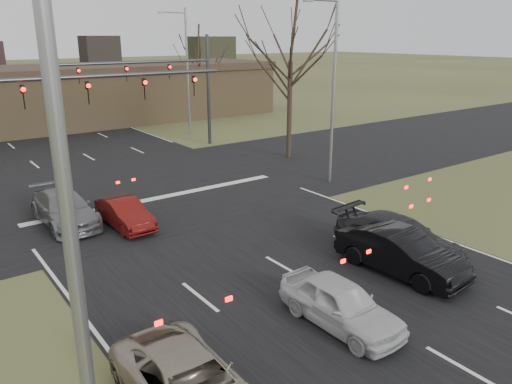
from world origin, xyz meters
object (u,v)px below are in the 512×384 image
(streetlight_right_far, at_px, (185,66))
(car_black_hatch, at_px, (401,252))
(car_white_sedan, at_px, (341,303))
(car_charcoal_sedan, at_px, (400,239))
(car_red_ahead, at_px, (125,213))
(mast_arm_far, at_px, (174,78))
(building, at_px, (56,96))
(mast_arm_near, at_px, (40,106))
(car_grey_ahead, at_px, (64,208))
(streetlight_left, at_px, (88,249))
(streetlight_right_near, at_px, (332,81))

(streetlight_right_far, height_order, car_black_hatch, streetlight_right_far)
(car_white_sedan, bearing_deg, car_charcoal_sedan, 20.05)
(car_charcoal_sedan, bearing_deg, car_red_ahead, 122.83)
(mast_arm_far, xyz_separation_m, streetlight_right_far, (3.14, 4.00, 0.57))
(car_charcoal_sedan, bearing_deg, building, 88.03)
(streetlight_right_far, distance_m, car_black_hatch, 27.77)
(mast_arm_near, distance_m, mast_arm_far, 15.17)
(building, distance_m, car_grey_ahead, 26.85)
(streetlight_right_far, relative_size, car_white_sedan, 2.51)
(car_black_hatch, xyz_separation_m, car_charcoal_sedan, (1.00, 0.83, -0.02))
(car_charcoal_sedan, bearing_deg, streetlight_right_far, 73.25)
(car_grey_ahead, xyz_separation_m, car_red_ahead, (1.98, -1.93, -0.10))
(mast_arm_near, relative_size, car_white_sedan, 3.05)
(streetlight_right_far, relative_size, car_grey_ahead, 2.03)
(streetlight_left, distance_m, streetlight_right_near, 22.52)
(streetlight_right_near, distance_m, car_red_ahead, 12.83)
(streetlight_right_near, distance_m, streetlight_right_far, 17.01)
(car_white_sedan, relative_size, car_black_hatch, 0.85)
(streetlight_left, bearing_deg, streetlight_right_near, 38.43)
(streetlight_right_near, distance_m, car_grey_ahead, 14.79)
(car_charcoal_sedan, xyz_separation_m, car_red_ahead, (-7.00, 8.99, -0.14))
(building, bearing_deg, car_charcoal_sedan, -86.89)
(building, height_order, mast_arm_near, mast_arm_near)
(mast_arm_near, xyz_separation_m, car_red_ahead, (2.23, -2.79, -4.46))
(building, xyz_separation_m, mast_arm_near, (-7.23, -25.00, 2.41))
(streetlight_left, relative_size, car_black_hatch, 2.14)
(building, xyz_separation_m, car_charcoal_sedan, (2.00, -36.77, -1.91))
(car_grey_ahead, bearing_deg, mast_arm_near, 105.94)
(car_charcoal_sedan, bearing_deg, mast_arm_near, 123.01)
(car_charcoal_sedan, xyz_separation_m, car_grey_ahead, (-8.98, 10.92, -0.04))
(building, bearing_deg, car_grey_ahead, -105.11)
(streetlight_right_far, distance_m, car_charcoal_sedan, 26.76)
(building, height_order, car_red_ahead, building)
(mast_arm_far, relative_size, streetlight_right_near, 1.11)
(mast_arm_far, distance_m, streetlight_right_far, 5.12)
(car_black_hatch, bearing_deg, mast_arm_far, 78.09)
(mast_arm_near, bearing_deg, car_red_ahead, -51.34)
(mast_arm_far, relative_size, car_red_ahead, 3.00)
(streetlight_left, bearing_deg, mast_arm_far, 60.94)
(streetlight_right_far, xyz_separation_m, car_red_ahead, (-12.32, -16.79, -4.97))
(car_white_sedan, height_order, car_charcoal_sedan, car_charcoal_sedan)
(car_white_sedan, xyz_separation_m, car_grey_ahead, (-3.94, 12.85, 0.04))
(car_red_ahead, bearing_deg, streetlight_right_near, -3.02)
(building, distance_m, car_black_hatch, 37.67)
(mast_arm_far, height_order, streetlight_left, streetlight_left)
(mast_arm_near, distance_m, car_white_sedan, 14.99)
(car_grey_ahead, bearing_deg, car_red_ahead, -44.60)
(building, height_order, streetlight_right_far, streetlight_right_far)
(streetlight_left, relative_size, car_white_sedan, 2.51)
(car_red_ahead, bearing_deg, mast_arm_far, 52.33)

